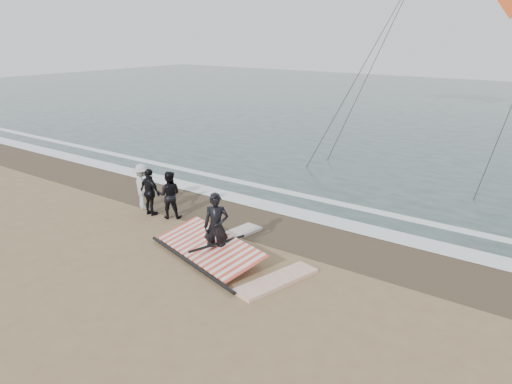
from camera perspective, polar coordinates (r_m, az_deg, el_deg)
ground at (r=11.97m, az=-5.48°, el=-11.65°), size 120.00×120.00×0.00m
sea at (r=41.68m, az=26.73°, el=7.95°), size 120.00×54.00×0.02m
wet_sand at (r=15.24m, az=5.91°, el=-4.89°), size 120.00×2.80×0.01m
foam_near at (r=16.37m, az=8.44°, el=-3.26°), size 120.00×0.90×0.01m
foam_far at (r=17.81m, az=11.06°, el=-1.64°), size 120.00×0.45×0.01m
man_main at (r=13.37m, az=-4.57°, el=-3.95°), size 0.81×0.74×1.85m
board_white at (r=12.46m, az=2.38°, el=-10.08°), size 1.14×2.42×0.09m
board_cream at (r=14.93m, az=-3.09°, el=-5.14°), size 0.86×2.37×0.10m
trio_cluster at (r=17.06m, az=-11.70°, el=0.17°), size 2.48×1.05×1.60m
sail_rig at (r=13.92m, az=-5.18°, el=-6.31°), size 3.96×2.58×0.49m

